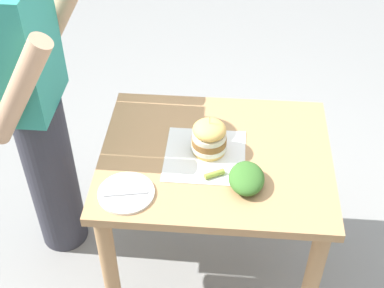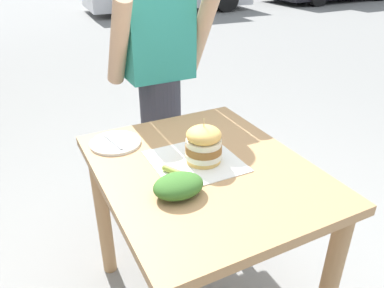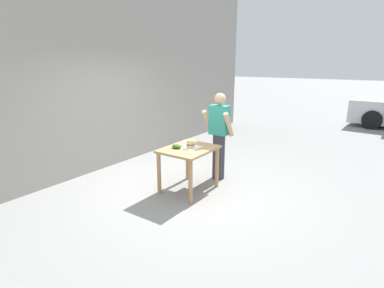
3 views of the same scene
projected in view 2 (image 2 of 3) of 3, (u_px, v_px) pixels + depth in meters
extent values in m
cube|color=tan|center=(203.00, 170.00, 1.47)|extent=(0.79, 0.97, 0.04)
cylinder|color=tan|center=(329.00, 287.00, 1.46)|extent=(0.07, 0.07, 0.75)
cylinder|color=tan|center=(103.00, 214.00, 1.86)|extent=(0.07, 0.07, 0.75)
cylinder|color=tan|center=(219.00, 180.00, 2.13)|extent=(0.07, 0.07, 0.75)
cube|color=white|center=(195.00, 161.00, 1.49)|extent=(0.34, 0.34, 0.00)
cylinder|color=#E5B25B|center=(203.00, 158.00, 1.49)|extent=(0.14, 0.14, 0.02)
cylinder|color=silver|center=(203.00, 154.00, 1.48)|extent=(0.15, 0.15, 0.02)
cylinder|color=brown|center=(204.00, 148.00, 1.47)|extent=(0.14, 0.14, 0.03)
cylinder|color=silver|center=(204.00, 142.00, 1.45)|extent=(0.14, 0.14, 0.02)
ellipsoid|color=#E5B25B|center=(204.00, 135.00, 1.44)|extent=(0.14, 0.14, 0.07)
cylinder|color=#D1B77F|center=(204.00, 125.00, 1.42)|extent=(0.00, 0.00, 0.05)
cylinder|color=#8EA83D|center=(172.00, 171.00, 1.41)|extent=(0.06, 0.08, 0.02)
cylinder|color=white|center=(115.00, 143.00, 1.62)|extent=(0.22, 0.22, 0.01)
cylinder|color=silver|center=(112.00, 141.00, 1.61)|extent=(0.04, 0.17, 0.01)
cylinder|color=silver|center=(119.00, 140.00, 1.62)|extent=(0.03, 0.17, 0.01)
ellipsoid|color=#386B28|center=(178.00, 186.00, 1.28)|extent=(0.18, 0.14, 0.07)
cylinder|color=#33333D|center=(162.00, 147.00, 2.32)|extent=(0.24, 0.24, 0.90)
cube|color=teal|center=(157.00, 26.00, 1.97)|extent=(0.36, 0.22, 0.56)
cylinder|color=tan|center=(119.00, 42.00, 1.86)|extent=(0.09, 0.34, 0.50)
cylinder|color=tan|center=(201.00, 33.00, 2.04)|extent=(0.09, 0.34, 0.50)
cylinder|color=black|center=(127.00, 4.00, 8.72)|extent=(0.65, 0.26, 0.64)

